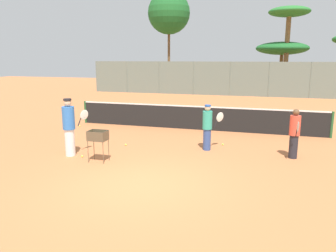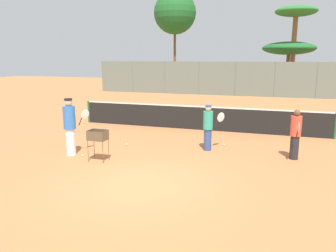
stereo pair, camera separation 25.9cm
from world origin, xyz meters
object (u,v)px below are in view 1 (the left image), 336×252
object	(u,v)px
tennis_net	(196,117)
player_red_cap	(69,126)
player_yellow_shirt	(208,127)
ball_cart	(98,138)
player_white_outfit	(294,133)

from	to	relation	value
tennis_net	player_red_cap	bearing A→B (deg)	-121.56
player_yellow_shirt	ball_cart	world-z (taller)	player_yellow_shirt
player_white_outfit	ball_cart	world-z (taller)	player_white_outfit
ball_cart	tennis_net	bearing A→B (deg)	70.31
player_yellow_shirt	tennis_net	bearing A→B (deg)	66.19
player_red_cap	ball_cart	distance (m)	1.24
player_red_cap	ball_cart	size ratio (longest dim) A/B	1.92
tennis_net	player_white_outfit	xyz separation A→B (m)	(3.86, -3.29, 0.26)
player_white_outfit	player_red_cap	xyz separation A→B (m)	(-6.96, -1.76, 0.15)
player_red_cap	player_white_outfit	bearing A→B (deg)	-44.57
tennis_net	player_white_outfit	world-z (taller)	player_white_outfit
ball_cart	player_yellow_shirt	bearing A→B (deg)	37.09
ball_cart	player_red_cap	bearing A→B (deg)	165.03
tennis_net	player_yellow_shirt	xyz separation A→B (m)	(1.07, -3.11, 0.26)
player_red_cap	tennis_net	bearing A→B (deg)	-0.36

